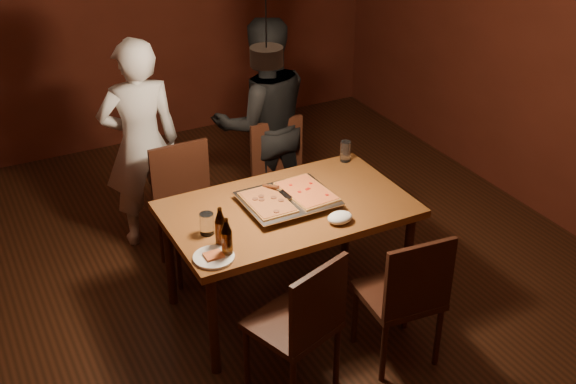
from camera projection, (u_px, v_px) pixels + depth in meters
name	position (u px, v px, depth m)	size (l,w,h in m)	color
room_shell	(267.00, 117.00, 4.01)	(6.00, 6.00, 6.00)	#371A0F
dining_table	(288.00, 216.00, 4.47)	(1.50, 0.90, 0.75)	brown
chair_far_left	(187.00, 197.00, 4.96)	(0.42, 0.42, 0.49)	#38190F
chair_far_right	(283.00, 170.00, 5.31)	(0.43, 0.43, 0.49)	#38190F
chair_near_left	(303.00, 316.00, 3.85)	(0.53, 0.53, 0.49)	#38190F
chair_near_right	(407.00, 289.00, 4.06)	(0.46, 0.46, 0.49)	#38190F
pizza_tray	(288.00, 201.00, 4.44)	(0.55, 0.45, 0.05)	silver
pizza_meat	(267.00, 202.00, 4.37)	(0.24, 0.37, 0.02)	maroon
pizza_cheese	(306.00, 191.00, 4.48)	(0.25, 0.40, 0.02)	gold
spatula	(286.00, 194.00, 4.44)	(0.09, 0.24, 0.04)	silver
beer_bottle_a	(227.00, 237.00, 3.91)	(0.06, 0.06, 0.23)	black
beer_bottle_b	(220.00, 227.00, 4.00)	(0.06, 0.06, 0.24)	black
water_glass_left	(207.00, 224.00, 4.13)	(0.08, 0.08, 0.13)	silver
water_glass_right	(345.00, 151.00, 4.94)	(0.07, 0.07, 0.15)	silver
plate_slice	(214.00, 257.00, 3.94)	(0.23, 0.23, 0.03)	white
napkin	(340.00, 218.00, 4.25)	(0.16, 0.12, 0.07)	white
diner_white	(141.00, 145.00, 5.12)	(0.57, 0.38, 1.57)	silver
diner_dark	(263.00, 123.00, 5.41)	(0.78, 0.61, 1.61)	black
pendant_lamp	(266.00, 55.00, 3.83)	(0.18, 0.18, 1.10)	black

